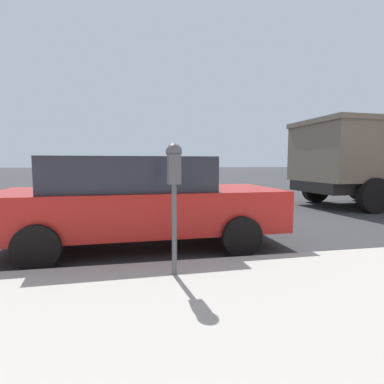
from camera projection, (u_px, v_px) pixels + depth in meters
ground_plane at (141, 234)px, 6.18m from camera, size 220.00×220.00×0.00m
parking_meter at (174, 175)px, 3.46m from camera, size 0.21×0.19×1.56m
car_red at (139, 200)px, 5.25m from camera, size 2.20×4.79×1.56m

